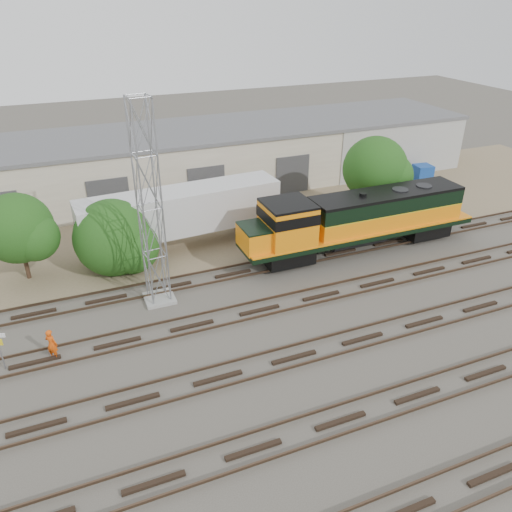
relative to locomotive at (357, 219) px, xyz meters
name	(u,v)px	position (x,y,z in m)	size (l,w,h in m)	color
ground	(270,326)	(-9.07, -6.00, -2.38)	(140.00, 140.00, 0.00)	#47423A
dirt_strip	(195,222)	(-9.07, 9.00, -2.37)	(80.00, 16.00, 0.02)	#726047
tracks	(294,357)	(-9.07, -9.00, -2.31)	(80.00, 20.40, 0.28)	black
warehouse	(169,161)	(-9.02, 16.98, 0.27)	(58.40, 10.40, 5.30)	beige
locomotive	(357,219)	(0.00, 0.00, 0.00)	(17.30, 3.03, 4.16)	black
signal_tower	(150,211)	(-14.11, -1.13, 3.34)	(1.73, 1.73, 11.76)	gray
worker	(52,344)	(-20.15, -4.41, -1.53)	(0.62, 0.41, 1.70)	#E34C0C
semi_trailer	(186,211)	(-10.64, 5.07, 0.32)	(14.14, 3.74, 4.30)	silver
dumpster_blue	(422,173)	(14.03, 10.21, -1.63)	(1.60, 1.50, 1.50)	#16429A
dumpster_red	(389,179)	(10.04, 10.01, -1.68)	(1.50, 1.40, 1.40)	maroon
tree_west	(22,230)	(-21.06, 4.37, 1.00)	(4.55, 4.33, 5.67)	#382619
tree_mid	(118,240)	(-15.60, 3.59, -0.30)	(5.27, 5.02, 5.02)	#382619
tree_east	(379,170)	(4.41, 4.12, 1.67)	(5.17, 4.93, 6.65)	#382619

